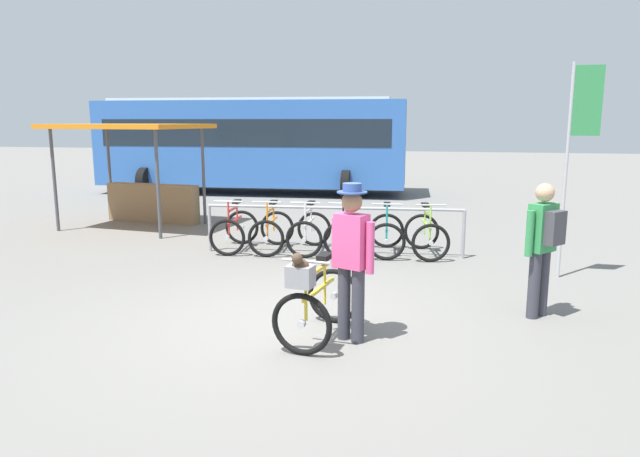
{
  "coord_description": "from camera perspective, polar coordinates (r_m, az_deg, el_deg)",
  "views": [
    {
      "loc": [
        1.82,
        -6.28,
        2.36
      ],
      "look_at": [
        0.25,
        0.79,
        1.0
      ],
      "focal_mm": 32.15,
      "sensor_mm": 36.0,
      "label": 1
    }
  ],
  "objects": [
    {
      "name": "ground_plane",
      "position": [
        6.95,
        -3.5,
        -9.23
      ],
      "size": [
        80.0,
        80.0,
        0.0
      ],
      "primitive_type": "plane",
      "color": "slate"
    },
    {
      "name": "racked_bike_teal",
      "position": [
        10.34,
        6.63,
        -0.54
      ],
      "size": [
        0.77,
        1.17,
        0.98
      ],
      "color": "black",
      "rests_on": "ground"
    },
    {
      "name": "racked_bike_white",
      "position": [
        10.45,
        -1.06,
        -0.35
      ],
      "size": [
        0.72,
        1.12,
        0.97
      ],
      "color": "black",
      "rests_on": "ground"
    },
    {
      "name": "racked_bike_lime",
      "position": [
        10.36,
        10.51,
        -0.63
      ],
      "size": [
        0.86,
        1.22,
        0.98
      ],
      "color": "black",
      "rests_on": "ground"
    },
    {
      "name": "racked_bike_orange",
      "position": [
        10.57,
        -4.82,
        -0.26
      ],
      "size": [
        0.77,
        1.17,
        0.98
      ],
      "color": "black",
      "rests_on": "ground"
    },
    {
      "name": "pedestrian_with_backpack",
      "position": [
        7.35,
        21.31,
        -1.25
      ],
      "size": [
        0.46,
        0.47,
        1.64
      ],
      "color": "#383842",
      "rests_on": "ground"
    },
    {
      "name": "racked_bike_black",
      "position": [
        10.37,
        2.76,
        -0.44
      ],
      "size": [
        0.7,
        1.14,
        0.98
      ],
      "color": "black",
      "rests_on": "ground"
    },
    {
      "name": "featured_bicycle",
      "position": [
        6.18,
        -0.5,
        -7.0
      ],
      "size": [
        0.8,
        1.24,
        1.09
      ],
      "color": "black",
      "rests_on": "ground"
    },
    {
      "name": "market_stall",
      "position": [
        13.71,
        -17.47,
        6.12
      ],
      "size": [
        3.33,
        2.62,
        2.3
      ],
      "color": "#4C4C51",
      "rests_on": "ground"
    },
    {
      "name": "bike_rack_rail",
      "position": [
        10.16,
        1.32,
        1.24
      ],
      "size": [
        4.59,
        0.47,
        0.88
      ],
      "color": "#99999E",
      "rests_on": "ground"
    },
    {
      "name": "racked_bike_red",
      "position": [
        10.74,
        -8.47,
        -0.17
      ],
      "size": [
        0.76,
        1.15,
        0.97
      ],
      "color": "black",
      "rests_on": "ground"
    },
    {
      "name": "bus_distant",
      "position": [
        19.23,
        -6.73,
        8.72
      ],
      "size": [
        10.13,
        3.81,
        3.08
      ],
      "color": "#3366B7",
      "rests_on": "ground"
    },
    {
      "name": "banner_flag",
      "position": [
        9.28,
        24.36,
        8.91
      ],
      "size": [
        0.45,
        0.05,
        3.2
      ],
      "color": "#B2B2B7",
      "rests_on": "ground"
    },
    {
      "name": "person_with_featured_bike",
      "position": [
        6.11,
        3.16,
        -2.73
      ],
      "size": [
        0.49,
        0.32,
        1.72
      ],
      "color": "#383842",
      "rests_on": "ground"
    }
  ]
}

